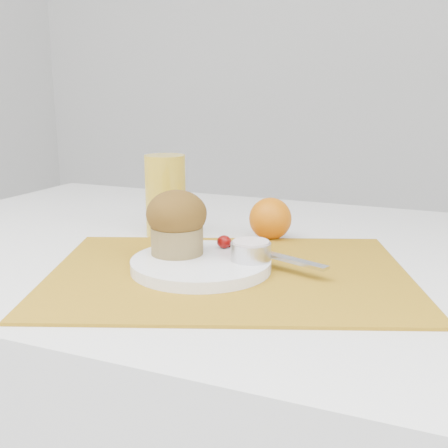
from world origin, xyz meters
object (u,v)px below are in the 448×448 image
at_px(orange, 270,219).
at_px(muffin, 177,222).
at_px(juice_glass, 166,195).
at_px(plate, 201,264).

xyz_separation_m(orange, muffin, (-0.07, -0.19, 0.03)).
xyz_separation_m(juice_glass, muffin, (0.10, -0.15, -0.00)).
distance_m(orange, muffin, 0.21).
distance_m(juice_glass, muffin, 0.18).
bearing_deg(muffin, plate, -14.61).
relative_size(plate, muffin, 2.13).
bearing_deg(juice_glass, plate, -48.71).
bearing_deg(orange, plate, -99.06).
height_order(orange, muffin, muffin).
distance_m(plate, juice_glass, 0.22).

